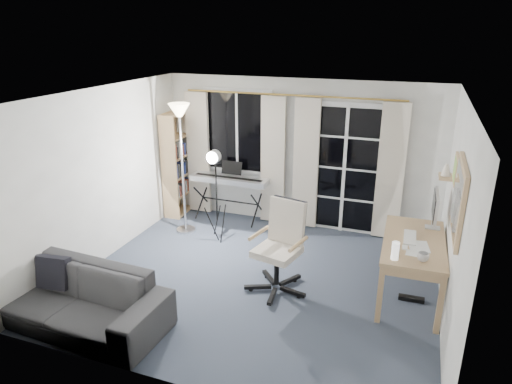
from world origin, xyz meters
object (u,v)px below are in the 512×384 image
monitor (435,207)px  mug (423,256)px  desk (413,248)px  studio_light (214,167)px  office_chair (282,238)px  bookshelf (178,165)px  torchiere_lamp (180,130)px  keyboard_piano (229,180)px  sofa (69,288)px

monitor → mug: 0.98m
desk → monitor: 0.62m
studio_light → office_chair: studio_light is taller
bookshelf → monitor: 4.33m
studio_light → torchiere_lamp: bearing=168.5°
bookshelf → mug: 4.57m
studio_light → desk: studio_light is taller
keyboard_piano → sofa: bearing=-98.7°
bookshelf → office_chair: bearing=-38.5°
torchiere_lamp → studio_light: torchiere_lamp is taller
studio_light → monitor: (3.07, -0.16, -0.14)m
studio_light → mug: (2.98, -1.11, -0.37)m
desk → sofa: sofa is taller
torchiere_lamp → mug: bearing=-19.4°
keyboard_piano → office_chair: bearing=-49.1°
bookshelf → torchiere_lamp: bearing=-58.0°
bookshelf → studio_light: 1.47m
desk → monitor: size_ratio=2.62×
studio_light → desk: size_ratio=1.04×
bookshelf → desk: bookshelf is taller
office_chair → torchiere_lamp: bearing=164.2°
office_chair → monitor: (1.73, 0.75, 0.37)m
desk → sofa: 3.98m
keyboard_piano → monitor: bearing=-16.0°
sofa → keyboard_piano: bearing=83.5°
torchiere_lamp → office_chair: bearing=-28.6°
torchiere_lamp → desk: size_ratio=1.45×
bookshelf → monitor: (4.20, -1.06, 0.19)m
office_chair → desk: bearing=24.0°
torchiere_lamp → keyboard_piano: torchiere_lamp is taller
keyboard_piano → mug: keyboard_piano is taller
monitor → sofa: (-3.71, -2.30, -0.61)m
monitor → studio_light: bearing=175.5°
mug → sofa: bearing=-159.5°
studio_light → mug: studio_light is taller
torchiere_lamp → desk: bearing=-12.4°
office_chair → sofa: office_chair is taller
office_chair → sofa: (-1.97, -1.55, -0.24)m
keyboard_piano → mug: 3.62m
bookshelf → office_chair: (2.46, -1.81, -0.18)m
keyboard_piano → studio_light: studio_light is taller
office_chair → monitor: size_ratio=2.10×
mug → bookshelf: bearing=153.9°
sofa → studio_light: bearing=78.3°
studio_light → keyboard_piano: bearing=99.6°
studio_light → monitor: 3.08m
studio_light → sofa: (-0.64, -2.46, -0.75)m
bookshelf → studio_light: bearing=-40.7°
keyboard_piano → torchiere_lamp: bearing=-128.8°
torchiere_lamp → mug: size_ratio=16.71×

